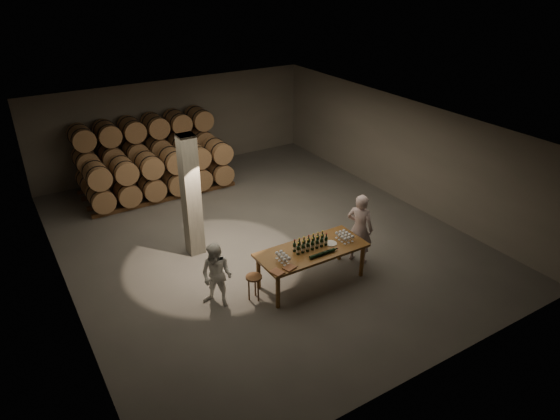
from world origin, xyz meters
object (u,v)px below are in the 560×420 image
plate (331,243)px  notebook_near (289,268)px  bottle_cluster (310,244)px  person_man (360,228)px  tasting_table (312,253)px  stool (254,280)px  person_woman (217,275)px

plate → notebook_near: 1.44m
bottle_cluster → person_man: (1.55, 0.10, -0.09)m
bottle_cluster → plate: (0.53, -0.09, -0.10)m
tasting_table → bottle_cluster: (-0.01, 0.05, 0.22)m
plate → stool: 2.04m
tasting_table → plate: (0.52, -0.04, 0.11)m
person_man → plate: bearing=69.4°
bottle_cluster → person_man: person_man is taller
tasting_table → bottle_cluster: bearing=100.1°
tasting_table → person_man: (1.54, 0.15, 0.12)m
plate → stool: (-2.00, 0.15, -0.41)m
notebook_near → person_man: size_ratio=0.14×
plate → stool: plate is taller
bottle_cluster → person_woman: person_woman is taller
bottle_cluster → person_woman: size_ratio=0.56×
bottle_cluster → notebook_near: bottle_cluster is taller
bottle_cluster → plate: size_ratio=3.02×
plate → tasting_table: bearing=176.0°
bottle_cluster → person_woman: (-2.24, 0.32, -0.25)m
tasting_table → notebook_near: size_ratio=10.19×
tasting_table → person_man: size_ratio=1.41×
plate → person_woman: person_woman is taller
plate → person_man: (1.02, 0.18, 0.01)m
bottle_cluster → plate: bearing=-9.2°
bottle_cluster → notebook_near: 0.98m
plate → stool: bearing=175.8°
notebook_near → bottle_cluster: bearing=11.6°
person_man → person_woman: bearing=55.9°
plate → person_woman: size_ratio=0.19×
plate → person_man: size_ratio=0.15×
bottle_cluster → stool: bearing=177.6°
person_man → person_woman: size_ratio=1.21×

